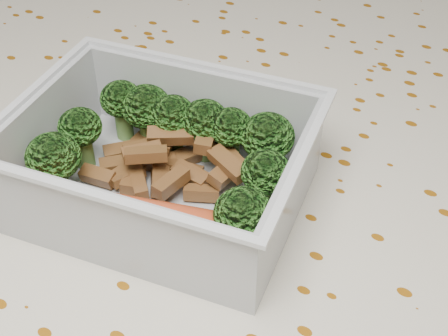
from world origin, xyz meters
The scene contains 6 objects.
dining_table centered at (0.00, 0.00, 0.67)m, with size 1.40×0.90×0.75m.
tablecloth centered at (0.00, 0.00, 0.72)m, with size 1.46×0.96×0.19m.
lunch_container centered at (-0.03, -0.02, 0.78)m, with size 0.22×0.19×0.07m.
broccoli_florets centered at (-0.04, 0.01, 0.79)m, with size 0.18×0.14×0.05m.
meat_pile centered at (-0.04, 0.00, 0.77)m, with size 0.12×0.08×0.03m.
sausage centered at (-0.02, -0.06, 0.78)m, with size 0.16×0.07×0.03m.
Camera 1 is at (0.18, -0.26, 1.06)m, focal length 50.00 mm.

